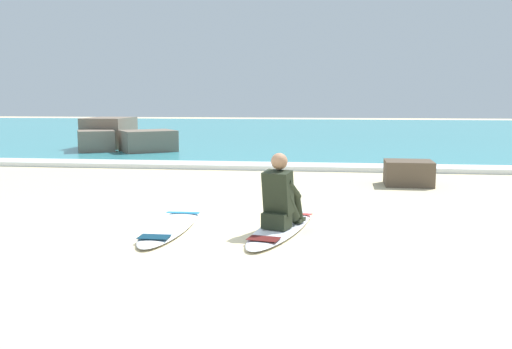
# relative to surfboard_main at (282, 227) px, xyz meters

# --- Properties ---
(ground_plane) EXTENTS (80.00, 80.00, 0.00)m
(ground_plane) POSITION_rel_surfboard_main_xyz_m (-0.99, -0.64, -0.04)
(ground_plane) COLOR beige
(sea) EXTENTS (80.00, 28.00, 0.10)m
(sea) POSITION_rel_surfboard_main_xyz_m (-0.99, 19.94, 0.01)
(sea) COLOR teal
(sea) RESTS_ON ground
(breaking_foam) EXTENTS (80.00, 0.90, 0.11)m
(breaking_foam) POSITION_rel_surfboard_main_xyz_m (-0.99, 6.24, 0.02)
(breaking_foam) COLOR white
(breaking_foam) RESTS_ON ground
(surfboard_main) EXTENTS (0.99, 2.56, 0.08)m
(surfboard_main) POSITION_rel_surfboard_main_xyz_m (0.00, 0.00, 0.00)
(surfboard_main) COLOR silver
(surfboard_main) RESTS_ON ground
(surfer_seated) EXTENTS (0.54, 0.77, 0.95)m
(surfer_seated) POSITION_rel_surfboard_main_xyz_m (-0.01, -0.14, 0.40)
(surfer_seated) COLOR black
(surfer_seated) RESTS_ON surfboard_main
(surfboard_spare_near) EXTENTS (0.54, 2.35, 0.08)m
(surfboard_spare_near) POSITION_rel_surfboard_main_xyz_m (-1.46, -0.12, 0.00)
(surfboard_spare_near) COLOR silver
(surfboard_spare_near) RESTS_ON ground
(rock_outcrop_distant) EXTENTS (3.30, 3.04, 1.05)m
(rock_outcrop_distant) POSITION_rel_surfboard_main_xyz_m (-5.92, 9.69, 0.42)
(rock_outcrop_distant) COLOR #756656
(rock_outcrop_distant) RESTS_ON ground
(shoreline_rock) EXTENTS (0.93, 0.81, 0.48)m
(shoreline_rock) POSITION_rel_surfboard_main_xyz_m (2.15, 3.99, 0.21)
(shoreline_rock) COLOR brown
(shoreline_rock) RESTS_ON ground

